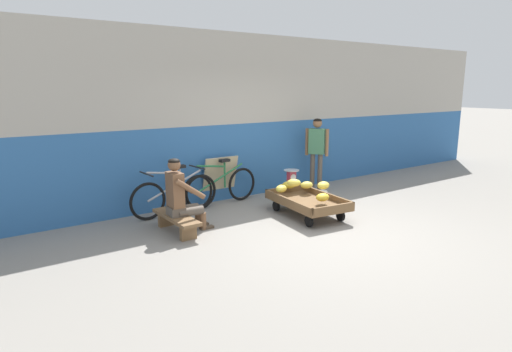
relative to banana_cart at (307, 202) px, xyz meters
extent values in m
plane|color=gray|center=(-0.38, -0.84, -0.24)|extent=(80.00, 80.00, 0.00)
cube|color=#2D609E|center=(-0.38, 1.88, 0.49)|extent=(16.00, 0.30, 1.47)
cube|color=#A8A399|center=(-0.38, 1.88, 2.08)|extent=(16.00, 0.30, 1.70)
cube|color=brown|center=(0.00, 0.00, -0.01)|extent=(1.01, 1.53, 0.05)
cube|color=brown|center=(-0.40, 0.05, 0.07)|extent=(0.21, 1.43, 0.10)
cube|color=brown|center=(0.40, -0.05, 0.07)|extent=(0.21, 1.43, 0.10)
cube|color=brown|center=(0.08, 0.69, 0.07)|extent=(0.84, 0.14, 0.10)
cube|color=brown|center=(-0.08, -0.69, 0.07)|extent=(0.84, 0.14, 0.10)
cylinder|color=black|center=(-0.25, 0.54, -0.15)|extent=(0.07, 0.18, 0.18)
cylinder|color=black|center=(0.37, 0.46, -0.15)|extent=(0.07, 0.18, 0.18)
cylinder|color=black|center=(-0.37, -0.46, -0.15)|extent=(0.07, 0.18, 0.18)
cylinder|color=black|center=(0.25, -0.54, -0.15)|extent=(0.07, 0.18, 0.18)
ellipsoid|color=yellow|center=(0.33, 0.39, 0.18)|extent=(0.25, 0.20, 0.13)
ellipsoid|color=gold|center=(0.08, 0.59, 0.18)|extent=(0.30, 0.28, 0.13)
ellipsoid|color=gold|center=(-0.05, -0.42, 0.18)|extent=(0.25, 0.19, 0.13)
ellipsoid|color=yellow|center=(-0.23, 0.43, 0.18)|extent=(0.29, 0.27, 0.13)
ellipsoid|color=yellow|center=(-0.12, 0.22, 0.31)|extent=(0.30, 0.28, 0.13)
ellipsoid|color=yellow|center=(0.15, -0.22, 0.32)|extent=(0.28, 0.23, 0.13)
cube|color=brown|center=(-2.19, 0.50, 0.00)|extent=(0.31, 1.10, 0.05)
cube|color=brown|center=(-2.20, 0.89, -0.13)|extent=(0.24, 0.08, 0.22)
cube|color=brown|center=(-2.19, 0.12, -0.13)|extent=(0.24, 0.08, 0.22)
cylinder|color=brown|center=(-1.79, 0.57, -0.11)|extent=(0.10, 0.10, 0.27)
cube|color=#4C3D2D|center=(-1.73, 0.57, -0.22)|extent=(0.22, 0.10, 0.04)
cylinder|color=brown|center=(-1.99, 0.58, 0.08)|extent=(0.41, 0.15, 0.13)
cylinder|color=brown|center=(-1.80, 0.39, -0.11)|extent=(0.10, 0.10, 0.27)
cube|color=#4C3D2D|center=(-1.74, 0.39, -0.22)|extent=(0.22, 0.10, 0.04)
cylinder|color=brown|center=(-2.00, 0.40, 0.08)|extent=(0.41, 0.15, 0.13)
cube|color=brown|center=(-2.19, 0.50, 0.10)|extent=(0.23, 0.29, 0.14)
cube|color=brown|center=(-2.19, 0.50, 0.43)|extent=(0.20, 0.33, 0.52)
cylinder|color=brown|center=(-2.02, 0.69, 0.46)|extent=(0.47, 0.10, 0.36)
cylinder|color=brown|center=(-2.04, 0.29, 0.46)|extent=(0.47, 0.10, 0.36)
sphere|color=brown|center=(-2.19, 0.50, 0.80)|extent=(0.19, 0.19, 0.19)
ellipsoid|color=black|center=(-2.19, 0.50, 0.86)|extent=(0.17, 0.17, 0.09)
cube|color=gold|center=(0.47, 0.99, -0.09)|extent=(0.36, 0.28, 0.30)
cylinder|color=#28282D|center=(0.47, 0.99, 0.07)|extent=(0.20, 0.20, 0.03)
cube|color=#C6384C|center=(0.47, 0.99, 0.21)|extent=(0.16, 0.10, 0.24)
cylinder|color=white|center=(0.47, 0.94, 0.21)|extent=(0.13, 0.01, 0.13)
cylinder|color=#B2B5BA|center=(0.47, 0.99, 0.34)|extent=(0.30, 0.30, 0.01)
torus|color=black|center=(-2.31, 1.34, 0.08)|extent=(0.64, 0.09, 0.64)
torus|color=black|center=(-1.29, 1.41, 0.08)|extent=(0.64, 0.09, 0.64)
cylinder|color=#9EA0A5|center=(-1.80, 1.37, 0.28)|extent=(1.03, 0.10, 0.43)
cylinder|color=#9EA0A5|center=(-1.70, 1.38, 0.32)|extent=(0.04, 0.04, 0.48)
cylinder|color=#9EA0A5|center=(-2.00, 1.36, 0.52)|extent=(0.62, 0.08, 0.12)
cube|color=black|center=(-1.70, 1.38, 0.59)|extent=(0.21, 0.11, 0.05)
cylinder|color=black|center=(-2.31, 1.34, 0.54)|extent=(0.06, 0.48, 0.03)
torus|color=black|center=(-1.35, 1.41, 0.08)|extent=(0.64, 0.12, 0.64)
torus|color=black|center=(-0.34, 1.51, 0.08)|extent=(0.64, 0.12, 0.64)
cylinder|color=#236B3D|center=(-0.85, 1.46, 0.28)|extent=(1.03, 0.14, 0.43)
cylinder|color=#236B3D|center=(-0.75, 1.47, 0.32)|extent=(0.04, 0.04, 0.48)
cylinder|color=#236B3D|center=(-1.05, 1.44, 0.52)|extent=(0.62, 0.10, 0.12)
cube|color=black|center=(-0.75, 1.47, 0.59)|extent=(0.21, 0.12, 0.05)
cylinder|color=black|center=(-1.35, 1.41, 0.54)|extent=(0.08, 0.48, 0.03)
cube|color=#C6B289|center=(-0.73, 1.69, 0.20)|extent=(0.70, 0.24, 0.88)
cylinder|color=brown|center=(1.40, 1.17, 0.16)|extent=(0.10, 0.10, 0.80)
cylinder|color=brown|center=(1.30, 1.30, 0.16)|extent=(0.10, 0.10, 0.80)
cube|color=#427A56|center=(1.35, 1.23, 0.82)|extent=(0.35, 0.38, 0.52)
cylinder|color=brown|center=(1.47, 1.06, 0.80)|extent=(0.07, 0.07, 0.56)
cylinder|color=brown|center=(1.23, 1.40, 0.80)|extent=(0.07, 0.07, 0.56)
sphere|color=brown|center=(1.35, 1.23, 1.19)|extent=(0.19, 0.19, 0.19)
ellipsoid|color=black|center=(1.35, 1.23, 1.25)|extent=(0.17, 0.17, 0.09)
cube|color=silver|center=(0.79, 0.47, -0.12)|extent=(0.18, 0.12, 0.24)
camera|label=1|loc=(-4.80, -5.27, 1.94)|focal=30.14mm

